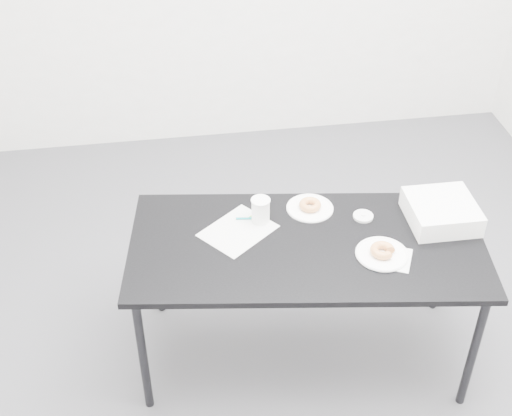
{
  "coord_description": "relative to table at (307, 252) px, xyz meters",
  "views": [
    {
      "loc": [
        -0.48,
        -2.39,
        2.72
      ],
      "look_at": [
        -0.11,
        0.02,
        0.84
      ],
      "focal_mm": 50.0,
      "sensor_mm": 36.0,
      "label": 1
    }
  ],
  "objects": [
    {
      "name": "floor",
      "position": [
        -0.1,
        0.09,
        -0.65
      ],
      "size": [
        4.0,
        4.0,
        0.0
      ],
      "primitive_type": "plane",
      "color": "#48484D",
      "rests_on": "ground"
    },
    {
      "name": "table",
      "position": [
        0.0,
        0.0,
        0.0
      ],
      "size": [
        1.63,
        0.93,
        0.71
      ],
      "rotation": [
        0.0,
        0.0,
        -0.14
      ],
      "color": "black",
      "rests_on": "floor"
    },
    {
      "name": "scorecard",
      "position": [
        -0.29,
        0.13,
        0.05
      ],
      "size": [
        0.38,
        0.37,
        0.0
      ],
      "primitive_type": "cube",
      "rotation": [
        0.0,
        0.0,
        -0.88
      ],
      "color": "silver",
      "rests_on": "table"
    },
    {
      "name": "logo_patch",
      "position": [
        -0.2,
        0.21,
        0.06
      ],
      "size": [
        0.07,
        0.07,
        0.0
      ],
      "primitive_type": "cube",
      "rotation": [
        0.0,
        0.0,
        -0.88
      ],
      "color": "green",
      "rests_on": "scorecard"
    },
    {
      "name": "pen",
      "position": [
        -0.22,
        0.2,
        0.06
      ],
      "size": [
        0.14,
        0.03,
        0.01
      ],
      "primitive_type": "cylinder",
      "rotation": [
        0.0,
        1.57,
        -0.13
      ],
      "color": "#0C7A86",
      "rests_on": "scorecard"
    },
    {
      "name": "napkin",
      "position": [
        0.33,
        -0.15,
        0.06
      ],
      "size": [
        0.21,
        0.21,
        0.0
      ],
      "primitive_type": "cube",
      "rotation": [
        0.0,
        0.0,
        -0.44
      ],
      "color": "silver",
      "rests_on": "table"
    },
    {
      "name": "plate_near",
      "position": [
        0.3,
        -0.13,
        0.06
      ],
      "size": [
        0.23,
        0.23,
        0.01
      ],
      "primitive_type": "cylinder",
      "color": "white",
      "rests_on": "napkin"
    },
    {
      "name": "donut_near",
      "position": [
        0.3,
        -0.13,
        0.08
      ],
      "size": [
        0.15,
        0.15,
        0.04
      ],
      "primitive_type": "torus",
      "rotation": [
        0.0,
        0.0,
        -0.57
      ],
      "color": "#C1743D",
      "rests_on": "plate_near"
    },
    {
      "name": "plate_far",
      "position": [
        0.06,
        0.24,
        0.06
      ],
      "size": [
        0.22,
        0.22,
        0.01
      ],
      "primitive_type": "cylinder",
      "color": "white",
      "rests_on": "table"
    },
    {
      "name": "donut_far",
      "position": [
        0.06,
        0.24,
        0.08
      ],
      "size": [
        0.14,
        0.14,
        0.03
      ],
      "primitive_type": "torus",
      "rotation": [
        0.0,
        0.0,
        -0.45
      ],
      "color": "#C1743D",
      "rests_on": "plate_far"
    },
    {
      "name": "coffee_cup",
      "position": [
        -0.18,
        0.18,
        0.11
      ],
      "size": [
        0.08,
        0.08,
        0.12
      ],
      "primitive_type": "cylinder",
      "color": "white",
      "rests_on": "table"
    },
    {
      "name": "cup_lid",
      "position": [
        0.29,
        0.14,
        0.06
      ],
      "size": [
        0.09,
        0.09,
        0.01
      ],
      "primitive_type": "cylinder",
      "color": "silver",
      "rests_on": "table"
    },
    {
      "name": "bakery_box",
      "position": [
        0.63,
        0.07,
        0.1
      ],
      "size": [
        0.3,
        0.3,
        0.1
      ],
      "primitive_type": "cube",
      "rotation": [
        0.0,
        0.0,
        -0.01
      ],
      "color": "white",
      "rests_on": "table"
    }
  ]
}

